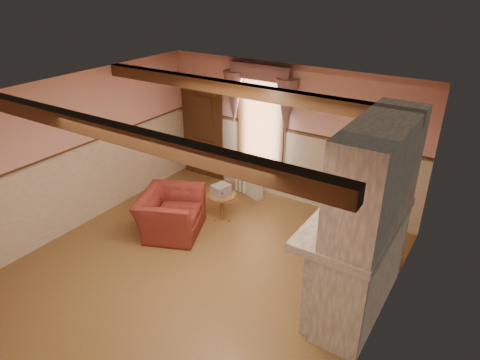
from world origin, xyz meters
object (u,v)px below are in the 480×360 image
Objects in this scene: armchair at (171,213)px; oil_lamp at (372,191)px; side_table at (222,207)px; mantel_clock at (373,191)px; radiator at (250,181)px; bowl at (351,223)px.

oil_lamp reaches higher than armchair.
armchair reaches higher than side_table.
mantel_clock is at bearing -4.50° from side_table.
radiator reaches higher than side_table.
mantel_clock is (3.37, 0.63, 1.14)m from armchair.
armchair is 1.02m from side_table.
mantel_clock is at bearing 90.00° from oil_lamp.
bowl is (3.37, -0.26, 1.08)m from armchair.
side_table is 1.68× the size of bowl.
armchair is at bearing -122.50° from side_table.
armchair is 3.61m from oil_lamp.
radiator is at bearing 141.81° from bowl.
mantel_clock reaches higher than side_table.
mantel_clock reaches higher than bowl.
side_table is at bearing -63.63° from radiator.
armchair is at bearing -170.51° from oil_lamp.
radiator is 3.91m from bowl.
oil_lamp reaches higher than radiator.
oil_lamp reaches higher than side_table.
bowl reaches higher than side_table.
mantel_clock is at bearing -102.32° from armchair.
radiator is (-0.11, 1.19, 0.02)m from side_table.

